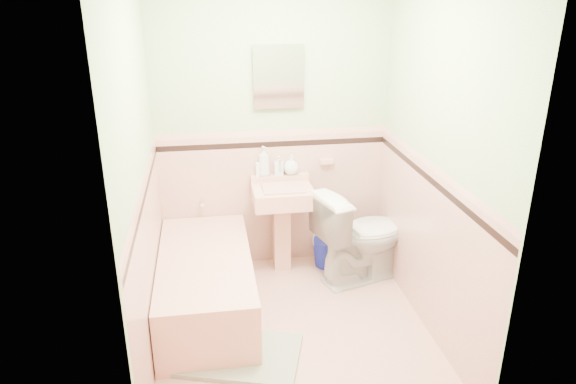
{
  "coord_description": "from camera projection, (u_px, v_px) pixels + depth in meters",
  "views": [
    {
      "loc": [
        -0.56,
        -3.31,
        2.41
      ],
      "look_at": [
        0.0,
        0.25,
        1.0
      ],
      "focal_mm": 33.3,
      "sensor_mm": 36.0,
      "label": 1
    }
  ],
  "objects": [
    {
      "name": "accent_left",
      "position": [
        145.0,
        197.0,
        3.46
      ],
      "size": [
        0.0,
        2.2,
        2.2
      ],
      "primitive_type": "plane",
      "rotation": [
        1.57,
        0.0,
        1.57
      ],
      "color": "black",
      "rests_on": "ground"
    },
    {
      "name": "cap_left",
      "position": [
        143.0,
        183.0,
        3.42
      ],
      "size": [
        0.0,
        2.2,
        2.2
      ],
      "primitive_type": "plane",
      "rotation": [
        1.57,
        0.0,
        1.57
      ],
      "color": "#E7A496",
      "rests_on": "ground"
    },
    {
      "name": "wainscot_right",
      "position": [
        425.0,
        247.0,
        3.94
      ],
      "size": [
        0.0,
        2.2,
        2.2
      ],
      "primitive_type": "plane",
      "rotation": [
        1.57,
        0.0,
        -1.57
      ],
      "color": "beige",
      "rests_on": "ground"
    },
    {
      "name": "soap_bottle_right",
      "position": [
        291.0,
        165.0,
        4.65
      ],
      "size": [
        0.18,
        0.18,
        0.17
      ],
      "primitive_type": "imported",
      "rotation": [
        0.0,
        0.0,
        -0.43
      ],
      "color": "#B2B2B2",
      "rests_on": "sink"
    },
    {
      "name": "wainscot_front",
      "position": [
        328.0,
        355.0,
        2.79
      ],
      "size": [
        2.0,
        0.0,
        2.0
      ],
      "primitive_type": "plane",
      "rotation": [
        -1.57,
        0.0,
        0.0
      ],
      "color": "beige",
      "rests_on": "ground"
    },
    {
      "name": "sink_faucet",
      "position": [
        280.0,
        166.0,
        4.59
      ],
      "size": [
        0.02,
        0.02,
        0.1
      ],
      "primitive_type": "cylinder",
      "color": "silver",
      "rests_on": "sink"
    },
    {
      "name": "wall_left",
      "position": [
        140.0,
        179.0,
        3.41
      ],
      "size": [
        0.0,
        2.5,
        2.5
      ],
      "primitive_type": "plane",
      "rotation": [
        1.57,
        0.0,
        1.57
      ],
      "color": "beige",
      "rests_on": "ground"
    },
    {
      "name": "shoe",
      "position": [
        231.0,
        343.0,
        3.74
      ],
      "size": [
        0.16,
        0.12,
        0.06
      ],
      "primitive_type": "cube",
      "rotation": [
        0.0,
        0.0,
        -0.4
      ],
      "color": "#BF1E59",
      "rests_on": "bath_mat"
    },
    {
      "name": "accent_front",
      "position": [
        330.0,
        267.0,
        2.61
      ],
      "size": [
        2.0,
        0.0,
        2.0
      ],
      "primitive_type": "plane",
      "rotation": [
        -1.57,
        0.0,
        0.0
      ],
      "color": "black",
      "rests_on": "ground"
    },
    {
      "name": "cap_back",
      "position": [
        273.0,
        133.0,
        4.56
      ],
      "size": [
        2.0,
        0.0,
        2.0
      ],
      "primitive_type": "plane",
      "rotation": [
        1.57,
        0.0,
        0.0
      ],
      "color": "#E7A496",
      "rests_on": "ground"
    },
    {
      "name": "wall_right",
      "position": [
        436.0,
        163.0,
        3.7
      ],
      "size": [
        0.0,
        2.5,
        2.5
      ],
      "primitive_type": "plane",
      "rotation": [
        1.57,
        0.0,
        -1.57
      ],
      "color": "beige",
      "rests_on": "ground"
    },
    {
      "name": "tube",
      "position": [
        258.0,
        169.0,
        4.61
      ],
      "size": [
        0.04,
        0.04,
        0.12
      ],
      "primitive_type": "cylinder",
      "rotation": [
        0.0,
        0.0,
        0.02
      ],
      "color": "white",
      "rests_on": "sink"
    },
    {
      "name": "bath_mat",
      "position": [
        239.0,
        355.0,
        3.69
      ],
      "size": [
        0.95,
        0.77,
        0.03
      ],
      "primitive_type": "cube",
      "rotation": [
        0.0,
        0.0,
        -0.3
      ],
      "color": "gray",
      "rests_on": "floor"
    },
    {
      "name": "cap_front",
      "position": [
        331.0,
        249.0,
        2.57
      ],
      "size": [
        2.0,
        0.0,
        2.0
      ],
      "primitive_type": "plane",
      "rotation": [
        -1.57,
        0.0,
        0.0
      ],
      "color": "#E7A496",
      "rests_on": "ground"
    },
    {
      "name": "wainscot_left",
      "position": [
        151.0,
        268.0,
        3.65
      ],
      "size": [
        0.0,
        2.2,
        2.2
      ],
      "primitive_type": "plane",
      "rotation": [
        1.57,
        0.0,
        1.57
      ],
      "color": "beige",
      "rests_on": "ground"
    },
    {
      "name": "soap_dish",
      "position": [
        326.0,
        161.0,
        4.71
      ],
      "size": [
        0.11,
        0.07,
        0.04
      ],
      "primitive_type": "cube",
      "color": "#E29E89",
      "rests_on": "wall_back"
    },
    {
      "name": "medicine_cabinet",
      "position": [
        278.0,
        76.0,
        4.38
      ],
      "size": [
        0.38,
        0.04,
        0.48
      ],
      "primitive_type": "cube",
      "color": "white",
      "rests_on": "wall_back"
    },
    {
      "name": "accent_right",
      "position": [
        432.0,
        181.0,
        3.74
      ],
      "size": [
        0.0,
        2.2,
        2.2
      ],
      "primitive_type": "plane",
      "rotation": [
        1.57,
        0.0,
        -1.57
      ],
      "color": "black",
      "rests_on": "ground"
    },
    {
      "name": "sink",
      "position": [
        283.0,
        230.0,
        4.66
      ],
      "size": [
        0.51,
        0.48,
        0.8
      ],
      "primitive_type": null,
      "color": "#E29E89",
      "rests_on": "floor"
    },
    {
      "name": "cap_right",
      "position": [
        433.0,
        167.0,
        3.71
      ],
      "size": [
        0.0,
        2.2,
        2.2
      ],
      "primitive_type": "plane",
      "rotation": [
        1.57,
        0.0,
        -1.57
      ],
      "color": "#E7A496",
      "rests_on": "ground"
    },
    {
      "name": "bucket",
      "position": [
        327.0,
        252.0,
        4.86
      ],
      "size": [
        0.3,
        0.3,
        0.26
      ],
      "primitive_type": null,
      "rotation": [
        0.0,
        0.0,
        0.19
      ],
      "color": "#101DA6",
      "rests_on": "floor"
    },
    {
      "name": "bathtub",
      "position": [
        206.0,
        286.0,
        4.14
      ],
      "size": [
        0.7,
        1.5,
        0.45
      ],
      "primitive_type": "cube",
      "color": "#E29E89",
      "rests_on": "floor"
    },
    {
      "name": "wainscot_back",
      "position": [
        273.0,
        200.0,
        4.79
      ],
      "size": [
        2.0,
        0.0,
        2.0
      ],
      "primitive_type": "plane",
      "rotation": [
        1.57,
        0.0,
        0.0
      ],
      "color": "beige",
      "rests_on": "ground"
    },
    {
      "name": "accent_back",
      "position": [
        273.0,
        144.0,
        4.6
      ],
      "size": [
        2.0,
        0.0,
        2.0
      ],
      "primitive_type": "plane",
      "rotation": [
        1.57,
        0.0,
        0.0
      ],
      "color": "black",
      "rests_on": "ground"
    },
    {
      "name": "toilet",
      "position": [
        362.0,
        235.0,
        4.55
      ],
      "size": [
        0.91,
        0.68,
        0.82
      ],
      "primitive_type": "imported",
      "rotation": [
        0.0,
        0.0,
        1.87
      ],
      "color": "white",
      "rests_on": "floor"
    },
    {
      "name": "tub_faucet",
      "position": [
        202.0,
        203.0,
        4.65
      ],
      "size": [
        0.04,
        0.12,
        0.04
      ],
      "primitive_type": "cylinder",
      "rotation": [
        1.57,
        0.0,
        0.0
      ],
      "color": "silver",
      "rests_on": "wall_back"
    },
    {
      "name": "wall_front",
      "position": [
        332.0,
        245.0,
        2.54
      ],
      "size": [
        2.5,
        0.0,
        2.5
      ],
      "primitive_type": "plane",
      "rotation": [
        -1.57,
        0.0,
        0.0
      ],
      "color": "beige",
      "rests_on": "ground"
    },
    {
      "name": "floor",
      "position": [
        293.0,
        328.0,
        4.01
      ],
      "size": [
        2.2,
        2.2,
        0.0
      ],
      "primitive_type": "plane",
      "color": "#E7AA97",
      "rests_on": "ground"
    },
    {
      "name": "soap_bottle_left",
      "position": [
        264.0,
        161.0,
        4.6
      ],
      "size": [
        0.13,
        0.13,
        0.26
      ],
      "primitive_type": "imported",
      "rotation": [
        0.0,
        0.0,
        0.39
      ],
      "color": "#B2B2B2",
      "rests_on": "sink"
    },
    {
      "name": "soap_bottle_mid",
      "position": [
        279.0,
        165.0,
        4.63
      ],
      "size": [
        0.09,
        0.09,
        0.17
      ],
      "primitive_type": "imported",
      "rotation": [
        0.0,
        0.0,
        -0.13
      ],
      "color": "#B2B2B2",
      "rests_on": "sink"
    },
    {
      "name": "wall_back",
      "position": [
        273.0,
        129.0,
        4.57
      ],
      "size": [
        2.5,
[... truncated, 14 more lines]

